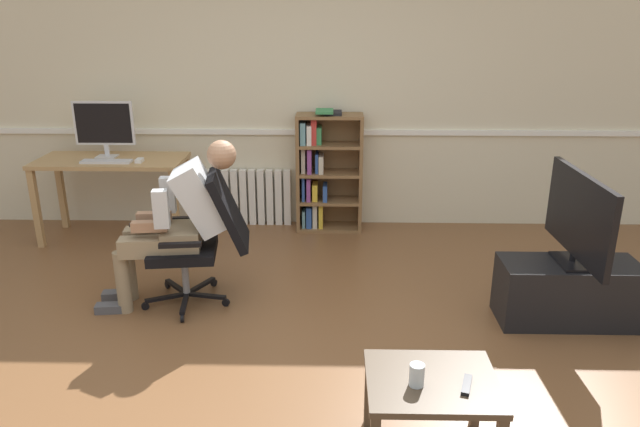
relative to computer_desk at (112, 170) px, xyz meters
name	(u,v)px	position (x,y,z in m)	size (l,w,h in m)	color
ground_plane	(292,371)	(1.77, -2.15, -0.65)	(18.00, 18.00, 0.00)	brown
back_wall	(308,86)	(1.77, 0.50, 0.70)	(12.00, 0.13, 2.70)	beige
computer_desk	(112,170)	(0.00, 0.00, 0.00)	(1.32, 0.59, 0.76)	tan
imac_monitor	(104,125)	(-0.06, 0.08, 0.40)	(0.54, 0.14, 0.51)	silver
keyboard	(106,161)	(0.01, -0.14, 0.12)	(0.44, 0.12, 0.02)	silver
computer_mouse	(139,160)	(0.30, -0.12, 0.13)	(0.06, 0.10, 0.03)	white
bookshelf	(324,172)	(1.92, 0.29, -0.08)	(0.62, 0.30, 1.17)	brown
radiator	(248,197)	(1.17, 0.39, -0.37)	(0.84, 0.08, 0.55)	white
office_chair	(204,235)	(1.09, -1.27, -0.12)	(0.79, 0.63, 0.98)	black
person_seated	(178,219)	(0.93, -1.29, 0.00)	(1.05, 0.43, 1.20)	#937F60
tv_stand	(567,292)	(3.61, -1.50, -0.43)	(0.92, 0.39, 0.43)	black
tv_screen	(579,217)	(3.61, -1.50, 0.11)	(0.21, 0.96, 0.62)	black
coffee_table	(431,392)	(2.47, -2.84, -0.28)	(0.61, 0.50, 0.43)	#4C3D2D
drinking_glass	(417,375)	(2.39, -2.88, -0.16)	(0.07, 0.07, 0.11)	silver
spare_remote	(467,385)	(2.62, -2.89, -0.21)	(0.04, 0.15, 0.02)	black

